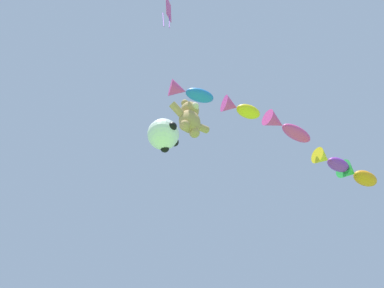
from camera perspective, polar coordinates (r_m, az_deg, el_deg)
teddy_bear_kite at (r=12.18m, az=-0.33°, el=4.00°), size 1.62×0.71×1.64m
soccer_ball_kite at (r=10.75m, az=-4.37°, el=1.45°), size 1.01×1.00×0.93m
fish_kite_cobalt at (r=15.11m, az=-0.48°, el=7.86°), size 1.91×1.33×0.71m
fish_kite_goldfin at (r=15.93m, az=7.23°, el=5.39°), size 1.79×1.21×0.75m
fish_kite_magenta at (r=17.53m, az=14.10°, el=2.47°), size 2.56×1.16×0.81m
fish_kite_violet at (r=18.30m, az=20.35°, el=-2.48°), size 1.92×1.13×0.80m
fish_kite_tangerine at (r=19.50m, az=23.86°, el=-4.33°), size 2.15×1.32×0.94m
diamond_kite at (r=15.02m, az=-3.68°, el=19.48°), size 0.82×0.67×2.97m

